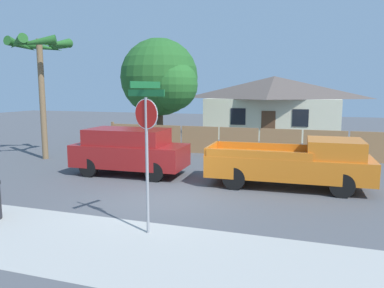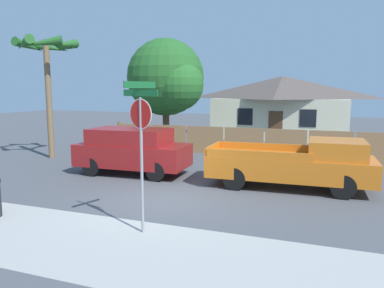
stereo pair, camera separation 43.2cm
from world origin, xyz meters
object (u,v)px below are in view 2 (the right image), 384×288
object	(u,v)px
house	(282,106)
oak_tree	(168,79)
red_suv	(132,150)
stop_sign	(141,130)
orange_pickup	(296,164)
palm_tree	(46,55)

from	to	relation	value
house	oak_tree	bearing A→B (deg)	-129.91
red_suv	oak_tree	bearing A→B (deg)	100.89
stop_sign	orange_pickup	bearing A→B (deg)	78.07
oak_tree	red_suv	distance (m)	8.23
palm_tree	stop_sign	world-z (taller)	palm_tree
house	orange_pickup	world-z (taller)	house
house	palm_tree	bearing A→B (deg)	-127.39
red_suv	stop_sign	distance (m)	6.53
palm_tree	orange_pickup	size ratio (longest dim) A/B	1.04
house	red_suv	distance (m)	14.99
palm_tree	oak_tree	bearing A→B (deg)	55.92
oak_tree	house	bearing A→B (deg)	50.09
house	red_suv	bearing A→B (deg)	-105.75
orange_pickup	house	bearing A→B (deg)	97.05
house	orange_pickup	bearing A→B (deg)	-80.85
palm_tree	stop_sign	size ratio (longest dim) A/B	1.64
red_suv	stop_sign	size ratio (longest dim) A/B	1.27
red_suv	house	bearing A→B (deg)	72.15
house	oak_tree	xyz separation A→B (m)	(-5.78, -6.91, 1.75)
orange_pickup	stop_sign	bearing A→B (deg)	-121.31
oak_tree	palm_tree	bearing A→B (deg)	-124.08
orange_pickup	stop_sign	distance (m)	6.43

